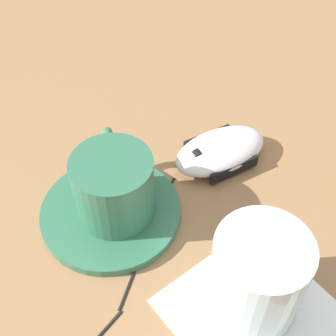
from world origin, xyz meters
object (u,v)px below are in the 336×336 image
at_px(computer_mouse, 220,151).
at_px(drinking_glass, 257,276).
at_px(saucer, 111,212).
at_px(coffee_cup, 114,185).

distance_m(computer_mouse, drinking_glass, 0.18).
distance_m(saucer, computer_mouse, 0.14).
height_order(saucer, drinking_glass, drinking_glass).
height_order(saucer, coffee_cup, coffee_cup).
relative_size(saucer, drinking_glass, 1.60).
distance_m(coffee_cup, drinking_glass, 0.16).
bearing_deg(coffee_cup, drinking_glass, -92.08).
bearing_deg(drinking_glass, coffee_cup, 87.92).
bearing_deg(coffee_cup, computer_mouse, -19.95).
xyz_separation_m(saucer, computer_mouse, (0.13, -0.05, 0.01)).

